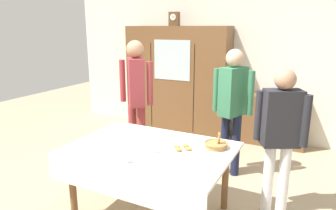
# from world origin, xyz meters

# --- Properties ---
(ground_plane) EXTENTS (12.00, 12.00, 0.00)m
(ground_plane) POSITION_xyz_m (0.00, 0.00, 0.00)
(ground_plane) COLOR tan
(ground_plane) RESTS_ON ground
(back_wall) EXTENTS (6.40, 0.10, 2.70)m
(back_wall) POSITION_xyz_m (0.00, 2.65, 1.35)
(back_wall) COLOR silver
(back_wall) RESTS_ON ground
(dining_table) EXTENTS (1.62, 1.13, 0.74)m
(dining_table) POSITION_xyz_m (0.00, -0.24, 0.64)
(dining_table) COLOR brown
(dining_table) RESTS_ON ground
(wall_cabinet) EXTENTS (1.92, 0.46, 1.93)m
(wall_cabinet) POSITION_xyz_m (-0.90, 2.35, 0.97)
(wall_cabinet) COLOR brown
(wall_cabinet) RESTS_ON ground
(mantel_clock) EXTENTS (0.18, 0.11, 0.24)m
(mantel_clock) POSITION_xyz_m (-0.96, 2.35, 2.05)
(mantel_clock) COLOR brown
(mantel_clock) RESTS_ON wall_cabinet
(bookshelf_low) EXTENTS (1.13, 0.35, 0.83)m
(bookshelf_low) POSITION_xyz_m (0.78, 2.41, 0.42)
(bookshelf_low) COLOR brown
(bookshelf_low) RESTS_ON ground
(book_stack) EXTENTS (0.18, 0.21, 0.08)m
(book_stack) POSITION_xyz_m (0.78, 2.41, 0.87)
(book_stack) COLOR #99332D
(book_stack) RESTS_ON bookshelf_low
(tea_cup_mid_right) EXTENTS (0.13, 0.13, 0.06)m
(tea_cup_mid_right) POSITION_xyz_m (0.06, -0.02, 0.77)
(tea_cup_mid_right) COLOR white
(tea_cup_mid_right) RESTS_ON dining_table
(tea_cup_front_edge) EXTENTS (0.13, 0.13, 0.06)m
(tea_cup_front_edge) POSITION_xyz_m (-0.01, -0.62, 0.77)
(tea_cup_front_edge) COLOR silver
(tea_cup_front_edge) RESTS_ON dining_table
(tea_cup_back_edge) EXTENTS (0.13, 0.13, 0.06)m
(tea_cup_back_edge) POSITION_xyz_m (0.10, -0.31, 0.76)
(tea_cup_back_edge) COLOR white
(tea_cup_back_edge) RESTS_ON dining_table
(tea_cup_center) EXTENTS (0.13, 0.13, 0.06)m
(tea_cup_center) POSITION_xyz_m (-0.30, -0.32, 0.76)
(tea_cup_center) COLOR white
(tea_cup_center) RESTS_ON dining_table
(bread_basket) EXTENTS (0.24, 0.24, 0.16)m
(bread_basket) POSITION_xyz_m (0.60, 0.09, 0.77)
(bread_basket) COLOR #9E7542
(bread_basket) RESTS_ON dining_table
(pastry_plate) EXTENTS (0.28, 0.28, 0.05)m
(pastry_plate) POSITION_xyz_m (0.33, -0.13, 0.75)
(pastry_plate) COLOR white
(pastry_plate) RESTS_ON dining_table
(spoon_far_left) EXTENTS (0.12, 0.02, 0.01)m
(spoon_far_left) POSITION_xyz_m (-0.64, -0.48, 0.74)
(spoon_far_left) COLOR silver
(spoon_far_left) RESTS_ON dining_table
(spoon_center) EXTENTS (0.12, 0.02, 0.01)m
(spoon_center) POSITION_xyz_m (-0.57, -0.11, 0.74)
(spoon_center) COLOR silver
(spoon_center) RESTS_ON dining_table
(person_near_right_end) EXTENTS (0.52, 0.34, 1.53)m
(person_near_right_end) POSITION_xyz_m (1.16, 0.39, 0.93)
(person_near_right_end) COLOR silver
(person_near_right_end) RESTS_ON ground
(person_behind_table_left) EXTENTS (0.52, 0.41, 1.66)m
(person_behind_table_left) POSITION_xyz_m (0.49, 1.05, 1.01)
(person_behind_table_left) COLOR #191E38
(person_behind_table_left) RESTS_ON ground
(person_beside_shelf) EXTENTS (0.52, 0.41, 1.75)m
(person_beside_shelf) POSITION_xyz_m (-0.78, 0.78, 1.07)
(person_beside_shelf) COLOR #933338
(person_beside_shelf) RESTS_ON ground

